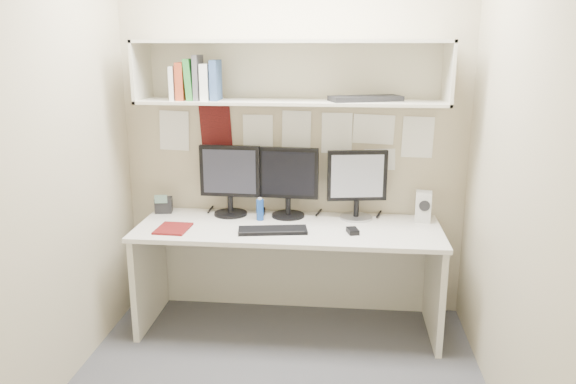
# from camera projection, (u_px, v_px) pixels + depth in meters

# --- Properties ---
(floor) EXTENTS (2.40, 2.00, 0.01)m
(floor) POSITION_uv_depth(u_px,v_px,m) (277.00, 380.00, 3.27)
(floor) COLOR #434347
(floor) RESTS_ON ground
(wall_back) EXTENTS (2.40, 0.02, 2.60)m
(wall_back) POSITION_uv_depth(u_px,v_px,m) (294.00, 132.00, 3.90)
(wall_back) COLOR tan
(wall_back) RESTS_ON ground
(wall_front) EXTENTS (2.40, 0.02, 2.60)m
(wall_front) POSITION_uv_depth(u_px,v_px,m) (242.00, 218.00, 1.97)
(wall_front) COLOR tan
(wall_front) RESTS_ON ground
(wall_left) EXTENTS (0.02, 2.00, 2.60)m
(wall_left) POSITION_uv_depth(u_px,v_px,m) (58.00, 157.00, 3.05)
(wall_left) COLOR tan
(wall_left) RESTS_ON ground
(wall_right) EXTENTS (0.02, 2.00, 2.60)m
(wall_right) POSITION_uv_depth(u_px,v_px,m) (513.00, 166.00, 2.82)
(wall_right) COLOR tan
(wall_right) RESTS_ON ground
(desk) EXTENTS (2.00, 0.70, 0.73)m
(desk) POSITION_uv_depth(u_px,v_px,m) (289.00, 277.00, 3.80)
(desk) COLOR silver
(desk) RESTS_ON floor
(overhead_hutch) EXTENTS (2.00, 0.38, 0.40)m
(overhead_hutch) POSITION_uv_depth(u_px,v_px,m) (292.00, 72.00, 3.66)
(overhead_hutch) COLOR beige
(overhead_hutch) RESTS_ON wall_back
(pinned_papers) EXTENTS (1.92, 0.01, 0.48)m
(pinned_papers) POSITION_uv_depth(u_px,v_px,m) (293.00, 140.00, 3.91)
(pinned_papers) COLOR white
(pinned_papers) RESTS_ON wall_back
(monitor_left) EXTENTS (0.42, 0.23, 0.49)m
(monitor_left) POSITION_uv_depth(u_px,v_px,m) (230.00, 178.00, 3.89)
(monitor_left) COLOR black
(monitor_left) RESTS_ON desk
(monitor_center) EXTENTS (0.42, 0.23, 0.48)m
(monitor_center) POSITION_uv_depth(u_px,v_px,m) (288.00, 179.00, 3.85)
(monitor_center) COLOR black
(monitor_center) RESTS_ON desk
(monitor_right) EXTENTS (0.41, 0.22, 0.47)m
(monitor_right) POSITION_uv_depth(u_px,v_px,m) (357.00, 182.00, 3.81)
(monitor_right) COLOR #A5A5AA
(monitor_right) RESTS_ON desk
(keyboard) EXTENTS (0.46, 0.22, 0.02)m
(keyboard) POSITION_uv_depth(u_px,v_px,m) (273.00, 230.00, 3.58)
(keyboard) COLOR black
(keyboard) RESTS_ON desk
(mouse) EXTENTS (0.09, 0.11, 0.03)m
(mouse) POSITION_uv_depth(u_px,v_px,m) (353.00, 231.00, 3.56)
(mouse) COLOR black
(mouse) RESTS_ON desk
(speaker) EXTENTS (0.12, 0.12, 0.21)m
(speaker) POSITION_uv_depth(u_px,v_px,m) (423.00, 207.00, 3.78)
(speaker) COLOR beige
(speaker) RESTS_ON desk
(blue_bottle) EXTENTS (0.05, 0.05, 0.16)m
(blue_bottle) POSITION_uv_depth(u_px,v_px,m) (260.00, 209.00, 3.81)
(blue_bottle) COLOR navy
(blue_bottle) RESTS_ON desk
(maroon_notebook) EXTENTS (0.21, 0.25, 0.01)m
(maroon_notebook) POSITION_uv_depth(u_px,v_px,m) (173.00, 229.00, 3.63)
(maroon_notebook) COLOR #5D1010
(maroon_notebook) RESTS_ON desk
(desk_phone) EXTENTS (0.13, 0.12, 0.14)m
(desk_phone) POSITION_uv_depth(u_px,v_px,m) (164.00, 205.00, 3.99)
(desk_phone) COLOR black
(desk_phone) RESTS_ON desk
(book_stack) EXTENTS (0.31, 0.18, 0.29)m
(book_stack) POSITION_uv_depth(u_px,v_px,m) (196.00, 81.00, 3.63)
(book_stack) COLOR silver
(book_stack) RESTS_ON overhead_hutch
(hutch_tray) EXTENTS (0.49, 0.32, 0.03)m
(hutch_tray) POSITION_uv_depth(u_px,v_px,m) (366.00, 98.00, 3.59)
(hutch_tray) COLOR black
(hutch_tray) RESTS_ON overhead_hutch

